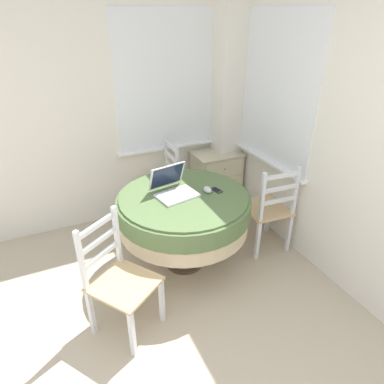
{
  "coord_description": "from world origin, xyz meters",
  "views": [
    {
      "loc": [
        -0.16,
        -0.85,
        2.17
      ],
      "look_at": [
        1.02,
        1.7,
        0.67
      ],
      "focal_mm": 32.0,
      "sensor_mm": 36.0,
      "label": 1
    }
  ],
  "objects_px": {
    "computer_mouse": "(207,190)",
    "dining_chair_camera_near": "(119,280)",
    "corner_cabinet": "(216,179)",
    "round_dining_table": "(184,210)",
    "cell_phone": "(216,190)",
    "laptop": "(174,188)",
    "dining_chair_near_back_window": "(160,184)",
    "dining_chair_near_right_window": "(268,209)"
  },
  "relations": [
    {
      "from": "round_dining_table",
      "to": "dining_chair_near_back_window",
      "type": "relative_size",
      "value": 1.27
    },
    {
      "from": "round_dining_table",
      "to": "corner_cabinet",
      "type": "height_order",
      "value": "round_dining_table"
    },
    {
      "from": "dining_chair_near_back_window",
      "to": "round_dining_table",
      "type": "bearing_deg",
      "value": -95.51
    },
    {
      "from": "computer_mouse",
      "to": "dining_chair_near_back_window",
      "type": "distance_m",
      "value": 0.96
    },
    {
      "from": "computer_mouse",
      "to": "dining_chair_near_back_window",
      "type": "relative_size",
      "value": 0.11
    },
    {
      "from": "round_dining_table",
      "to": "computer_mouse",
      "type": "bearing_deg",
      "value": -9.04
    },
    {
      "from": "laptop",
      "to": "dining_chair_camera_near",
      "type": "height_order",
      "value": "laptop"
    },
    {
      "from": "round_dining_table",
      "to": "dining_chair_near_right_window",
      "type": "relative_size",
      "value": 1.27
    },
    {
      "from": "round_dining_table",
      "to": "dining_chair_near_back_window",
      "type": "distance_m",
      "value": 0.87
    },
    {
      "from": "computer_mouse",
      "to": "corner_cabinet",
      "type": "relative_size",
      "value": 0.14
    },
    {
      "from": "cell_phone",
      "to": "round_dining_table",
      "type": "bearing_deg",
      "value": 172.24
    },
    {
      "from": "computer_mouse",
      "to": "cell_phone",
      "type": "xyz_separation_m",
      "value": [
        0.09,
        -0.01,
        -0.02
      ]
    },
    {
      "from": "dining_chair_near_back_window",
      "to": "corner_cabinet",
      "type": "height_order",
      "value": "dining_chair_near_back_window"
    },
    {
      "from": "cell_phone",
      "to": "laptop",
      "type": "bearing_deg",
      "value": 163.97
    },
    {
      "from": "dining_chair_near_back_window",
      "to": "dining_chair_camera_near",
      "type": "distance_m",
      "value": 1.55
    },
    {
      "from": "dining_chair_near_right_window",
      "to": "dining_chair_camera_near",
      "type": "distance_m",
      "value": 1.62
    },
    {
      "from": "dining_chair_camera_near",
      "to": "dining_chair_near_back_window",
      "type": "bearing_deg",
      "value": 58.94
    },
    {
      "from": "computer_mouse",
      "to": "dining_chair_camera_near",
      "type": "xyz_separation_m",
      "value": [
        -0.93,
        -0.44,
        -0.33
      ]
    },
    {
      "from": "laptop",
      "to": "computer_mouse",
      "type": "height_order",
      "value": "laptop"
    },
    {
      "from": "laptop",
      "to": "cell_phone",
      "type": "xyz_separation_m",
      "value": [
        0.37,
        -0.11,
        -0.05
      ]
    },
    {
      "from": "dining_chair_near_right_window",
      "to": "corner_cabinet",
      "type": "xyz_separation_m",
      "value": [
        -0.04,
        0.99,
        -0.1
      ]
    },
    {
      "from": "round_dining_table",
      "to": "laptop",
      "type": "xyz_separation_m",
      "value": [
        -0.07,
        0.06,
        0.2
      ]
    },
    {
      "from": "dining_chair_near_right_window",
      "to": "dining_chair_camera_near",
      "type": "height_order",
      "value": "same"
    },
    {
      "from": "dining_chair_camera_near",
      "to": "corner_cabinet",
      "type": "relative_size",
      "value": 1.36
    },
    {
      "from": "computer_mouse",
      "to": "corner_cabinet",
      "type": "distance_m",
      "value": 1.18
    },
    {
      "from": "cell_phone",
      "to": "dining_chair_near_back_window",
      "type": "xyz_separation_m",
      "value": [
        -0.22,
        0.9,
        -0.31
      ]
    },
    {
      "from": "round_dining_table",
      "to": "computer_mouse",
      "type": "height_order",
      "value": "computer_mouse"
    },
    {
      "from": "dining_chair_near_back_window",
      "to": "cell_phone",
      "type": "bearing_deg",
      "value": -76.25
    },
    {
      "from": "computer_mouse",
      "to": "dining_chair_camera_near",
      "type": "bearing_deg",
      "value": -154.87
    },
    {
      "from": "round_dining_table",
      "to": "corner_cabinet",
      "type": "distance_m",
      "value": 1.23
    },
    {
      "from": "round_dining_table",
      "to": "cell_phone",
      "type": "distance_m",
      "value": 0.34
    },
    {
      "from": "round_dining_table",
      "to": "corner_cabinet",
      "type": "xyz_separation_m",
      "value": [
        0.81,
        0.89,
        -0.25
      ]
    },
    {
      "from": "corner_cabinet",
      "to": "dining_chair_near_right_window",
      "type": "bearing_deg",
      "value": -87.71
    },
    {
      "from": "round_dining_table",
      "to": "corner_cabinet",
      "type": "relative_size",
      "value": 1.72
    },
    {
      "from": "round_dining_table",
      "to": "dining_chair_near_right_window",
      "type": "bearing_deg",
      "value": -6.86
    },
    {
      "from": "round_dining_table",
      "to": "computer_mouse",
      "type": "relative_size",
      "value": 11.89
    },
    {
      "from": "computer_mouse",
      "to": "round_dining_table",
      "type": "bearing_deg",
      "value": 170.96
    },
    {
      "from": "computer_mouse",
      "to": "dining_chair_near_back_window",
      "type": "xyz_separation_m",
      "value": [
        -0.13,
        0.89,
        -0.33
      ]
    },
    {
      "from": "laptop",
      "to": "corner_cabinet",
      "type": "distance_m",
      "value": 1.29
    },
    {
      "from": "computer_mouse",
      "to": "dining_chair_near_right_window",
      "type": "distance_m",
      "value": 0.72
    },
    {
      "from": "laptop",
      "to": "cell_phone",
      "type": "relative_size",
      "value": 3.07
    },
    {
      "from": "dining_chair_near_right_window",
      "to": "corner_cabinet",
      "type": "bearing_deg",
      "value": 92.29
    }
  ]
}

